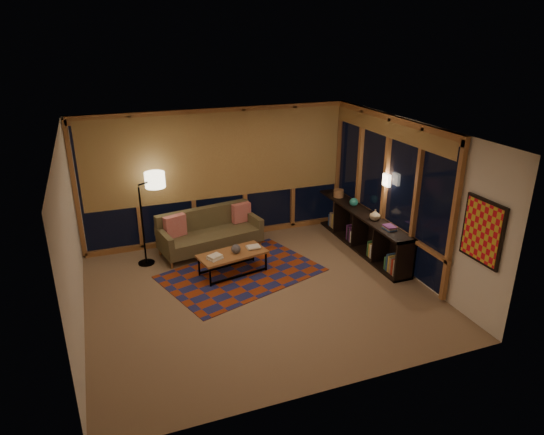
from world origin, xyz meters
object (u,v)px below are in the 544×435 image
object	(u,v)px
floor_lamp	(142,222)
bookshelf	(361,229)
coffee_table	(233,263)
sofa	(210,232)

from	to	relation	value
floor_lamp	bookshelf	size ratio (longest dim) A/B	0.55
coffee_table	floor_lamp	bearing A→B (deg)	134.63
coffee_table	floor_lamp	size ratio (longest dim) A/B	0.71
sofa	bookshelf	distance (m)	2.97
coffee_table	bookshelf	world-z (taller)	bookshelf
sofa	bookshelf	xyz separation A→B (m)	(2.84, -0.88, -0.02)
floor_lamp	sofa	bearing A→B (deg)	-29.83
coffee_table	bookshelf	size ratio (longest dim) A/B	0.40
floor_lamp	bookshelf	world-z (taller)	floor_lamp
sofa	coffee_table	distance (m)	1.09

